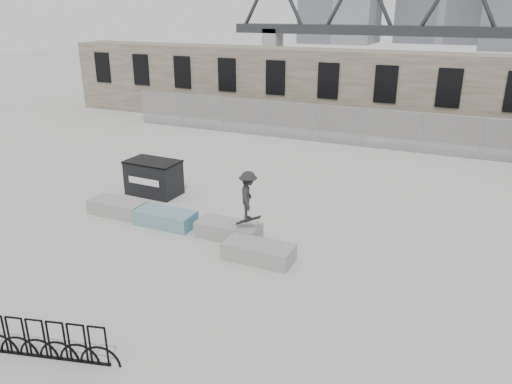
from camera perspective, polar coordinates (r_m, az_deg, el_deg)
ground at (r=16.38m, az=-7.46°, el=-4.30°), size 120.00×120.00×0.00m
stone_wall at (r=30.24m, az=8.90°, el=11.52°), size 36.00×2.58×4.50m
chainlink_fence at (r=26.93m, az=6.54°, el=7.91°), size 22.06×0.06×2.02m
planter_far_left at (r=18.00m, az=-15.53°, el=-1.63°), size 2.00×0.90×0.51m
planter_center_left at (r=16.74m, az=-10.30°, el=-2.88°), size 2.00×0.90×0.51m
planter_center_right at (r=15.62m, az=-3.18°, el=-4.32°), size 2.00×0.90×0.51m
planter_offset at (r=14.27m, az=0.29°, el=-6.78°), size 2.00×0.90×0.51m
dumpster at (r=19.49m, az=-11.61°, el=1.66°), size 2.06×1.30×1.33m
bike_rack at (r=11.74m, az=-25.67°, el=-14.68°), size 4.36×1.16×0.90m
truss_bridge at (r=67.64m, az=27.17°, el=16.01°), size 70.00×3.00×9.80m
skateboarder at (r=14.75m, az=-0.90°, el=-0.45°), size 0.89×1.11×1.70m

